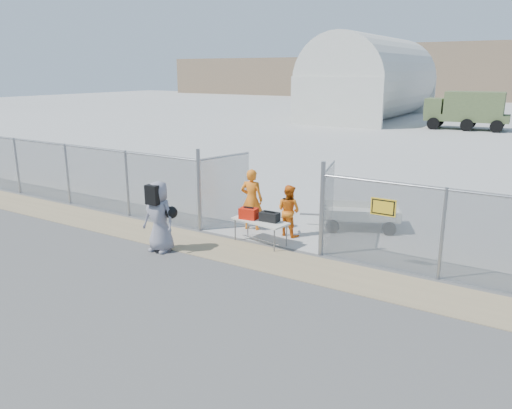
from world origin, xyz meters
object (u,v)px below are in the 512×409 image
Objects in this scene: security_worker_right at (289,210)px; utility_trailer at (360,216)px; security_worker_left at (252,200)px; folding_table at (260,232)px; visitor at (159,217)px.

utility_trailer is at bearing -119.69° from security_worker_right.
security_worker_right is at bearing 169.38° from security_worker_left.
utility_trailer is at bearing 66.33° from folding_table.
folding_table is at bearing -146.37° from utility_trailer.
visitor reaches higher than security_worker_left.
visitor is 0.63× the size of utility_trailer.
security_worker_left reaches higher than folding_table.
utility_trailer is at bearing 48.73° from visitor.
security_worker_right is 2.40m from utility_trailer.
folding_table is 1.18m from security_worker_right.
visitor is at bearing -127.14° from folding_table.
visitor is (-1.09, -2.88, 0.02)m from security_worker_left.
utility_trailer reaches higher than folding_table.
security_worker_left is at bearing 141.89° from folding_table.
security_worker_left is at bearing -169.04° from utility_trailer.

